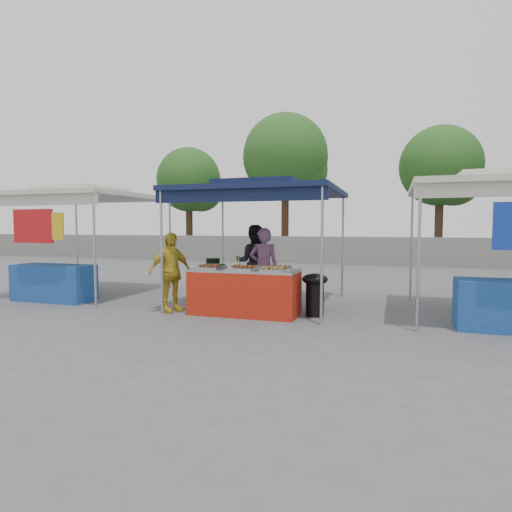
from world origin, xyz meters
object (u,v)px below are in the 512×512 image
(vendor_table, at_px, (244,292))
(wok_burner, at_px, (315,291))
(cooking_pot, at_px, (213,262))
(customer_person, at_px, (170,272))
(helper_man, at_px, (254,262))
(vendor_woman, at_px, (264,268))

(vendor_table, bearing_deg, wok_burner, 11.54)
(cooking_pot, xyz_separation_m, customer_person, (-0.64, -0.58, -0.16))
(helper_man, distance_m, customer_person, 2.13)
(cooking_pot, relative_size, customer_person, 0.18)
(wok_burner, distance_m, helper_man, 2.17)
(cooking_pot, distance_m, vendor_woman, 1.04)
(vendor_woman, bearing_deg, vendor_table, 64.81)
(helper_man, bearing_deg, vendor_table, 88.85)
(vendor_woman, distance_m, customer_person, 1.87)
(vendor_table, xyz_separation_m, helper_man, (-0.36, 1.64, 0.41))
(helper_man, height_order, customer_person, helper_man)
(wok_burner, distance_m, vendor_woman, 1.34)
(vendor_table, distance_m, cooking_pot, 1.03)
(vendor_woman, height_order, helper_man, helper_man)
(customer_person, bearing_deg, cooking_pot, -16.79)
(vendor_table, relative_size, vendor_woman, 1.24)
(wok_burner, bearing_deg, vendor_table, 169.17)
(cooking_pot, height_order, helper_man, helper_man)
(vendor_table, relative_size, customer_person, 1.31)
(helper_man, bearing_deg, cooking_pot, 56.85)
(wok_burner, xyz_separation_m, helper_man, (-1.63, 1.38, 0.37))
(cooking_pot, xyz_separation_m, wok_burner, (2.08, -0.13, -0.46))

